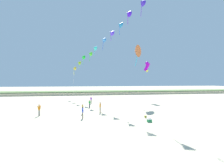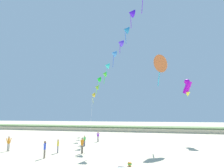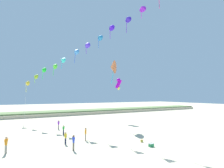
{
  "view_description": "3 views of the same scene",
  "coord_description": "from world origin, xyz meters",
  "px_view_note": "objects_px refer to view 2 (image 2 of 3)",
  "views": [
    {
      "loc": [
        -4.53,
        -14.87,
        5.3
      ],
      "look_at": [
        -0.72,
        11.11,
        4.68
      ],
      "focal_mm": 24.0,
      "sensor_mm": 36.0,
      "label": 1
    },
    {
      "loc": [
        6.21,
        -12.3,
        4.28
      ],
      "look_at": [
        0.58,
        9.63,
        7.83
      ],
      "focal_mm": 32.0,
      "sensor_mm": 36.0,
      "label": 2
    },
    {
      "loc": [
        -11.46,
        -13.04,
        6.08
      ],
      "look_at": [
        1.56,
        10.27,
        7.84
      ],
      "focal_mm": 28.0,
      "sensor_mm": 36.0,
      "label": 3
    }
  ],
  "objects_px": {
    "person_mid_center": "(84,140)",
    "person_far_center": "(58,145)",
    "person_far_left": "(9,143)",
    "person_near_right": "(45,148)",
    "large_kite_mid_trail": "(187,87)",
    "person_far_right": "(82,144)",
    "beach_ball": "(130,164)",
    "large_kite_low_lead": "(159,64)",
    "person_near_left": "(98,136)"
  },
  "relations": [
    {
      "from": "person_far_left",
      "to": "person_far_center",
      "type": "bearing_deg",
      "value": 4.23
    },
    {
      "from": "person_far_right",
      "to": "person_far_center",
      "type": "xyz_separation_m",
      "value": [
        -2.81,
        -0.42,
        -0.12
      ]
    },
    {
      "from": "person_mid_center",
      "to": "person_far_right",
      "type": "bearing_deg",
      "value": -70.58
    },
    {
      "from": "person_mid_center",
      "to": "large_kite_mid_trail",
      "type": "relative_size",
      "value": 0.51
    },
    {
      "from": "person_near_right",
      "to": "person_far_right",
      "type": "distance_m",
      "value": 4.26
    },
    {
      "from": "person_near_right",
      "to": "person_far_center",
      "type": "height_order",
      "value": "person_near_right"
    },
    {
      "from": "person_far_right",
      "to": "large_kite_low_lead",
      "type": "distance_m",
      "value": 15.99
    },
    {
      "from": "person_mid_center",
      "to": "large_kite_mid_trail",
      "type": "distance_m",
      "value": 18.68
    },
    {
      "from": "person_far_center",
      "to": "large_kite_low_lead",
      "type": "height_order",
      "value": "large_kite_low_lead"
    },
    {
      "from": "large_kite_low_lead",
      "to": "beach_ball",
      "type": "bearing_deg",
      "value": -101.64
    },
    {
      "from": "large_kite_low_lead",
      "to": "person_far_right",
      "type": "bearing_deg",
      "value": -137.49
    },
    {
      "from": "large_kite_mid_trail",
      "to": "beach_ball",
      "type": "relative_size",
      "value": 8.08
    },
    {
      "from": "person_mid_center",
      "to": "beach_ball",
      "type": "bearing_deg",
      "value": -49.43
    },
    {
      "from": "person_far_right",
      "to": "beach_ball",
      "type": "distance_m",
      "value": 7.53
    },
    {
      "from": "person_far_center",
      "to": "person_near_right",
      "type": "bearing_deg",
      "value": -87.13
    },
    {
      "from": "person_mid_center",
      "to": "person_far_center",
      "type": "height_order",
      "value": "person_far_center"
    },
    {
      "from": "person_mid_center",
      "to": "person_far_center",
      "type": "relative_size",
      "value": 0.96
    },
    {
      "from": "person_near_right",
      "to": "large_kite_low_lead",
      "type": "relative_size",
      "value": 0.36
    },
    {
      "from": "person_near_left",
      "to": "person_near_right",
      "type": "height_order",
      "value": "person_near_right"
    },
    {
      "from": "person_near_left",
      "to": "person_far_right",
      "type": "bearing_deg",
      "value": -81.9
    },
    {
      "from": "large_kite_mid_trail",
      "to": "beach_ball",
      "type": "bearing_deg",
      "value": -111.97
    },
    {
      "from": "person_far_center",
      "to": "beach_ball",
      "type": "distance_m",
      "value": 9.78
    },
    {
      "from": "person_mid_center",
      "to": "person_far_right",
      "type": "relative_size",
      "value": 0.85
    },
    {
      "from": "person_mid_center",
      "to": "large_kite_low_lead",
      "type": "height_order",
      "value": "large_kite_low_lead"
    },
    {
      "from": "large_kite_low_lead",
      "to": "beach_ball",
      "type": "distance_m",
      "value": 17.07
    },
    {
      "from": "person_mid_center",
      "to": "large_kite_mid_trail",
      "type": "xyz_separation_m",
      "value": [
        14.85,
        7.98,
        8.06
      ]
    },
    {
      "from": "person_far_center",
      "to": "beach_ball",
      "type": "relative_size",
      "value": 4.25
    },
    {
      "from": "person_near_right",
      "to": "person_mid_center",
      "type": "distance_m",
      "value": 8.35
    },
    {
      "from": "person_mid_center",
      "to": "large_kite_low_lead",
      "type": "relative_size",
      "value": 0.32
    },
    {
      "from": "person_mid_center",
      "to": "person_far_left",
      "type": "distance_m",
      "value": 9.45
    },
    {
      "from": "person_near_left",
      "to": "person_far_left",
      "type": "xyz_separation_m",
      "value": [
        -7.74,
        -10.88,
        0.08
      ]
    },
    {
      "from": "person_near_right",
      "to": "person_mid_center",
      "type": "relative_size",
      "value": 1.14
    },
    {
      "from": "person_far_center",
      "to": "large_kite_mid_trail",
      "type": "relative_size",
      "value": 0.53
    },
    {
      "from": "person_near_right",
      "to": "person_far_center",
      "type": "relative_size",
      "value": 1.1
    },
    {
      "from": "person_near_right",
      "to": "large_kite_mid_trail",
      "type": "relative_size",
      "value": 0.58
    },
    {
      "from": "person_far_right",
      "to": "person_far_center",
      "type": "height_order",
      "value": "person_far_right"
    },
    {
      "from": "person_near_left",
      "to": "large_kite_mid_trail",
      "type": "bearing_deg",
      "value": 11.52
    },
    {
      "from": "person_near_right",
      "to": "large_kite_mid_trail",
      "type": "bearing_deg",
      "value": 45.92
    },
    {
      "from": "person_far_right",
      "to": "large_kite_low_lead",
      "type": "bearing_deg",
      "value": 42.51
    },
    {
      "from": "person_far_left",
      "to": "person_near_left",
      "type": "bearing_deg",
      "value": 54.58
    },
    {
      "from": "person_far_left",
      "to": "person_far_right",
      "type": "distance_m",
      "value": 9.2
    },
    {
      "from": "person_near_right",
      "to": "beach_ball",
      "type": "distance_m",
      "value": 8.9
    },
    {
      "from": "large_kite_mid_trail",
      "to": "beach_ball",
      "type": "height_order",
      "value": "large_kite_mid_trail"
    },
    {
      "from": "beach_ball",
      "to": "person_far_left",
      "type": "bearing_deg",
      "value": 167.59
    },
    {
      "from": "large_kite_mid_trail",
      "to": "person_near_right",
      "type": "bearing_deg",
      "value": -134.08
    },
    {
      "from": "person_mid_center",
      "to": "person_near_right",
      "type": "bearing_deg",
      "value": -96.27
    },
    {
      "from": "person_far_left",
      "to": "person_far_right",
      "type": "bearing_deg",
      "value": 5.58
    },
    {
      "from": "person_far_right",
      "to": "large_kite_mid_trail",
      "type": "distance_m",
      "value": 20.04
    },
    {
      "from": "person_near_right",
      "to": "large_kite_mid_trail",
      "type": "height_order",
      "value": "large_kite_mid_trail"
    },
    {
      "from": "person_far_right",
      "to": "person_near_left",
      "type": "bearing_deg",
      "value": 98.1
    }
  ]
}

